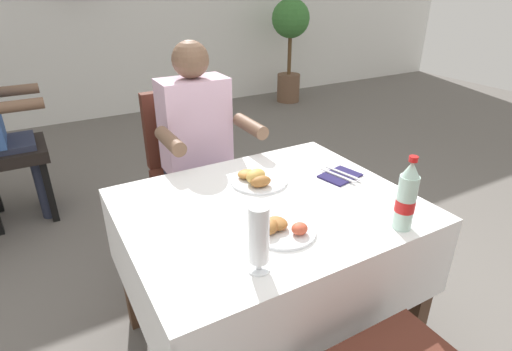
% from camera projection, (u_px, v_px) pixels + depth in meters
% --- Properties ---
extents(ground_plane, '(11.00, 11.00, 0.00)m').
position_uv_depth(ground_plane, '(306.00, 346.00, 1.87)').
color(ground_plane, '#66605B').
extents(main_dining_table, '(1.12, 0.91, 0.73)m').
position_uv_depth(main_dining_table, '(268.00, 239.00, 1.67)').
color(main_dining_table, white).
rests_on(main_dining_table, ground).
extents(chair_far_diner_seat, '(0.44, 0.50, 0.97)m').
position_uv_depth(chair_far_diner_seat, '(192.00, 167.00, 2.34)').
color(chair_far_diner_seat, '#4C2319').
rests_on(chair_far_diner_seat, ground).
extents(seated_diner_far, '(0.50, 0.46, 1.26)m').
position_uv_depth(seated_diner_far, '(200.00, 147.00, 2.19)').
color(seated_diner_far, '#282D42').
rests_on(seated_diner_far, ground).
extents(plate_near_camera, '(0.23, 0.23, 0.06)m').
position_uv_depth(plate_near_camera, '(282.00, 229.00, 1.40)').
color(plate_near_camera, white).
rests_on(plate_near_camera, main_dining_table).
extents(plate_far_diner, '(0.25, 0.25, 0.07)m').
position_uv_depth(plate_far_diner, '(257.00, 179.00, 1.74)').
color(plate_far_diner, white).
rests_on(plate_far_diner, main_dining_table).
extents(beer_glass_left, '(0.07, 0.07, 0.22)m').
position_uv_depth(beer_glass_left, '(259.00, 238.00, 1.18)').
color(beer_glass_left, white).
rests_on(beer_glass_left, main_dining_table).
extents(cola_bottle_primary, '(0.07, 0.07, 0.27)m').
position_uv_depth(cola_bottle_primary, '(406.00, 198.00, 1.39)').
color(cola_bottle_primary, silver).
rests_on(cola_bottle_primary, main_dining_table).
extents(napkin_cutlery_set, '(0.19, 0.20, 0.01)m').
position_uv_depth(napkin_cutlery_set, '(340.00, 175.00, 1.81)').
color(napkin_cutlery_set, '#231E4C').
rests_on(napkin_cutlery_set, main_dining_table).
extents(potted_plant_corner, '(0.49, 0.49, 1.32)m').
position_uv_depth(potted_plant_corner, '(290.00, 36.00, 5.26)').
color(potted_plant_corner, brown).
rests_on(potted_plant_corner, ground).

